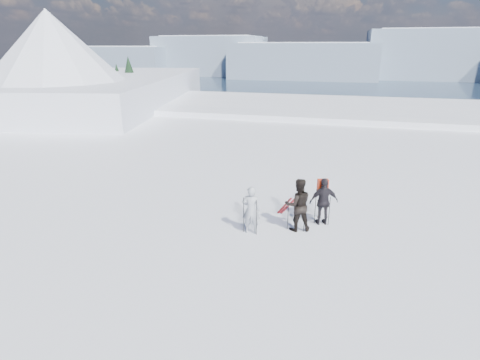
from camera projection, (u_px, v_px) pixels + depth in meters
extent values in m
plane|color=white|center=(321.00, 176.00, 72.33)|extent=(220.00, 208.01, 71.62)
cube|color=white|center=(314.00, 168.00, 41.28)|extent=(180.00, 16.00, 14.00)
plane|color=#1F3249|center=(336.00, 95.00, 285.94)|extent=(820.00, 820.00, 0.00)
cube|color=slate|center=(116.00, 61.00, 482.62)|extent=(150.00, 80.00, 34.00)
cube|color=white|center=(115.00, 49.00, 477.85)|extent=(127.50, 70.00, 8.00)
cube|color=slate|center=(212.00, 56.00, 479.62)|extent=(130.00, 80.00, 46.00)
cube|color=white|center=(211.00, 39.00, 472.81)|extent=(110.50, 70.00, 8.00)
cube|color=slate|center=(303.00, 61.00, 425.42)|extent=(160.00, 80.00, 38.00)
cube|color=white|center=(304.00, 46.00, 419.97)|extent=(136.00, 70.00, 8.00)
cube|color=slate|center=(433.00, 55.00, 417.37)|extent=(140.00, 80.00, 52.00)
cube|color=white|center=(436.00, 32.00, 409.53)|extent=(119.00, 70.00, 8.00)
cube|color=white|center=(81.00, 144.00, 45.54)|extent=(29.19, 35.68, 16.00)
cone|color=white|center=(53.00, 59.00, 35.97)|extent=(18.00, 18.00, 9.00)
cone|color=white|center=(60.00, 89.00, 48.32)|extent=(16.00, 16.00, 8.00)
cube|color=#2D2B28|center=(158.00, 160.00, 52.77)|extent=(21.55, 17.87, 14.25)
cone|color=black|center=(114.00, 120.00, 46.71)|extent=(6.16, 6.16, 11.00)
cone|color=black|center=(121.00, 109.00, 51.56)|extent=(6.72, 6.72, 12.00)
cone|color=black|center=(124.00, 134.00, 43.62)|extent=(5.04, 5.04, 9.00)
cone|color=black|center=(169.00, 125.00, 46.15)|extent=(5.60, 5.60, 10.00)
cone|color=black|center=(172.00, 120.00, 49.11)|extent=(5.60, 5.60, 10.00)
cone|color=black|center=(147.00, 123.00, 44.63)|extent=(6.16, 6.16, 11.00)
cone|color=black|center=(133.00, 108.00, 48.87)|extent=(7.28, 7.28, 13.00)
imported|color=#9CA2AB|center=(251.00, 210.00, 13.11)|extent=(0.67, 0.47, 1.76)
imported|color=black|center=(298.00, 205.00, 13.27)|extent=(1.15, 1.02, 1.96)
imported|color=black|center=(324.00, 202.00, 13.74)|extent=(1.14, 0.77, 1.80)
cube|color=red|center=(324.00, 169.00, 13.56)|extent=(0.44, 0.33, 0.59)
cylinder|color=black|center=(244.00, 215.00, 13.20)|extent=(0.02, 0.02, 1.33)
cylinder|color=black|center=(256.00, 217.00, 13.01)|extent=(0.02, 0.02, 1.34)
cylinder|color=black|center=(288.00, 214.00, 13.44)|extent=(0.02, 0.02, 1.18)
cylinder|color=black|center=(304.00, 217.00, 13.25)|extent=(0.02, 0.02, 1.18)
cylinder|color=black|center=(315.00, 206.00, 13.86)|extent=(0.02, 0.02, 1.37)
cylinder|color=black|center=(329.00, 211.00, 13.74)|extent=(0.02, 0.02, 1.14)
cube|color=black|center=(285.00, 205.00, 15.62)|extent=(0.41, 1.69, 0.03)
cube|color=black|center=(288.00, 206.00, 15.59)|extent=(0.48, 1.68, 0.03)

